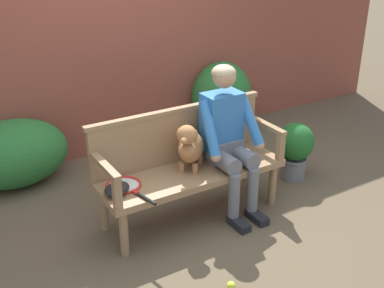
{
  "coord_description": "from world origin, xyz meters",
  "views": [
    {
      "loc": [
        -1.93,
        -3.17,
        2.4
      ],
      "look_at": [
        0.0,
        0.0,
        0.71
      ],
      "focal_mm": 45.45,
      "sensor_mm": 36.0,
      "label": 1
    }
  ],
  "objects_px": {
    "baseball_glove": "(117,189)",
    "tennis_ball": "(231,286)",
    "person_seated": "(227,134)",
    "dog_on_bench": "(190,146)",
    "potted_plant": "(295,147)",
    "garden_bench": "(192,176)",
    "tennis_racket": "(126,186)"
  },
  "relations": [
    {
      "from": "person_seated",
      "to": "tennis_racket",
      "type": "height_order",
      "value": "person_seated"
    },
    {
      "from": "dog_on_bench",
      "to": "baseball_glove",
      "type": "xyz_separation_m",
      "value": [
        -0.7,
        -0.06,
        -0.18
      ]
    },
    {
      "from": "baseball_glove",
      "to": "tennis_ball",
      "type": "relative_size",
      "value": 3.33
    },
    {
      "from": "tennis_racket",
      "to": "potted_plant",
      "type": "xyz_separation_m",
      "value": [
        1.87,
        0.04,
        -0.12
      ]
    },
    {
      "from": "person_seated",
      "to": "tennis_racket",
      "type": "relative_size",
      "value": 2.29
    },
    {
      "from": "garden_bench",
      "to": "baseball_glove",
      "type": "relative_size",
      "value": 7.51
    },
    {
      "from": "tennis_racket",
      "to": "potted_plant",
      "type": "distance_m",
      "value": 1.87
    },
    {
      "from": "potted_plant",
      "to": "tennis_racket",
      "type": "bearing_deg",
      "value": -178.84
    },
    {
      "from": "potted_plant",
      "to": "tennis_ball",
      "type": "bearing_deg",
      "value": -145.58
    },
    {
      "from": "tennis_racket",
      "to": "baseball_glove",
      "type": "distance_m",
      "value": 0.13
    },
    {
      "from": "tennis_racket",
      "to": "garden_bench",
      "type": "bearing_deg",
      "value": -2.78
    },
    {
      "from": "tennis_ball",
      "to": "potted_plant",
      "type": "height_order",
      "value": "potted_plant"
    },
    {
      "from": "baseball_glove",
      "to": "tennis_ball",
      "type": "distance_m",
      "value": 1.14
    },
    {
      "from": "dog_on_bench",
      "to": "baseball_glove",
      "type": "relative_size",
      "value": 2.06
    },
    {
      "from": "garden_bench",
      "to": "person_seated",
      "type": "bearing_deg",
      "value": -2.86
    },
    {
      "from": "dog_on_bench",
      "to": "tennis_ball",
      "type": "relative_size",
      "value": 6.87
    },
    {
      "from": "garden_bench",
      "to": "tennis_racket",
      "type": "bearing_deg",
      "value": 177.22
    },
    {
      "from": "tennis_racket",
      "to": "baseball_glove",
      "type": "bearing_deg",
      "value": -146.81
    },
    {
      "from": "person_seated",
      "to": "potted_plant",
      "type": "bearing_deg",
      "value": 5.33
    },
    {
      "from": "tennis_ball",
      "to": "potted_plant",
      "type": "distance_m",
      "value": 1.87
    },
    {
      "from": "tennis_racket",
      "to": "potted_plant",
      "type": "bearing_deg",
      "value": 1.16
    },
    {
      "from": "baseball_glove",
      "to": "person_seated",
      "type": "bearing_deg",
      "value": -22.92
    },
    {
      "from": "tennis_ball",
      "to": "potted_plant",
      "type": "xyz_separation_m",
      "value": [
        1.52,
        1.04,
        0.31
      ]
    },
    {
      "from": "person_seated",
      "to": "baseball_glove",
      "type": "bearing_deg",
      "value": -178.97
    },
    {
      "from": "person_seated",
      "to": "potted_plant",
      "type": "distance_m",
      "value": 0.99
    },
    {
      "from": "baseball_glove",
      "to": "potted_plant",
      "type": "bearing_deg",
      "value": -20.93
    },
    {
      "from": "garden_bench",
      "to": "dog_on_bench",
      "type": "xyz_separation_m",
      "value": [
        -0.01,
        0.02,
        0.29
      ]
    },
    {
      "from": "garden_bench",
      "to": "dog_on_bench",
      "type": "relative_size",
      "value": 3.64
    },
    {
      "from": "baseball_glove",
      "to": "potted_plant",
      "type": "height_order",
      "value": "potted_plant"
    },
    {
      "from": "baseball_glove",
      "to": "potted_plant",
      "type": "distance_m",
      "value": 1.98
    },
    {
      "from": "person_seated",
      "to": "dog_on_bench",
      "type": "xyz_separation_m",
      "value": [
        -0.35,
        0.04,
        -0.04
      ]
    },
    {
      "from": "dog_on_bench",
      "to": "tennis_ball",
      "type": "distance_m",
      "value": 1.22
    }
  ]
}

